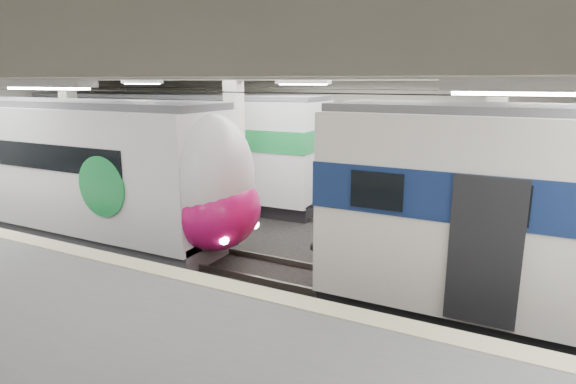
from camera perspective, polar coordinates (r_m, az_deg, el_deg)
The scene contains 3 objects.
station_hall at distance 10.69m, azimuth -7.02°, elevation 3.58°, with size 36.00×24.00×5.75m.
modern_emu at distance 16.65m, azimuth -22.80°, elevation 2.26°, with size 13.57×2.80×4.39m.
far_train at distance 21.36m, azimuth -13.80°, elevation 5.44°, with size 13.95×3.26×4.43m.
Camera 1 is at (5.98, -10.42, 4.99)m, focal length 30.00 mm.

